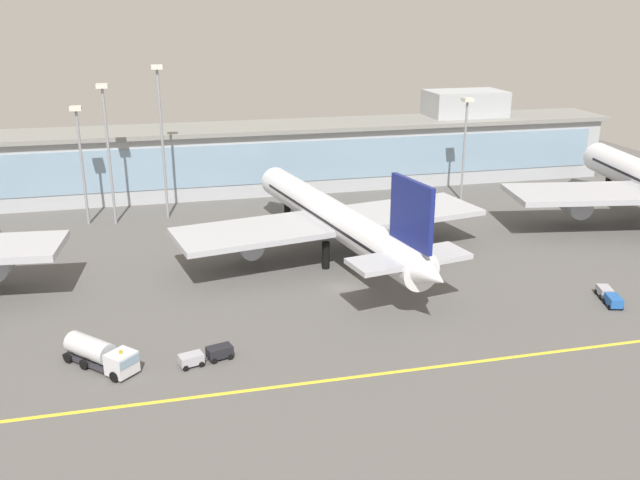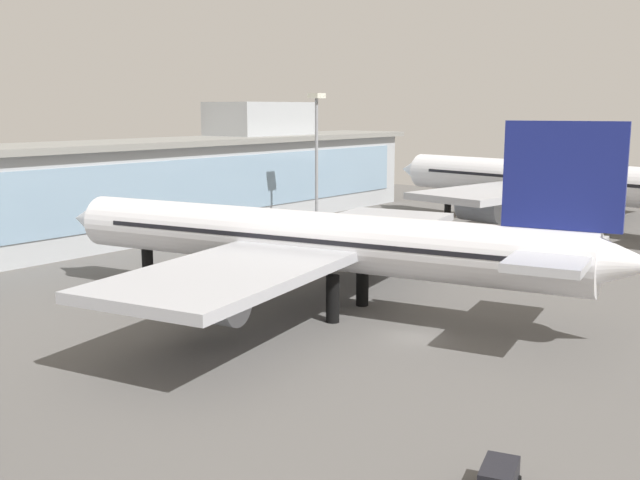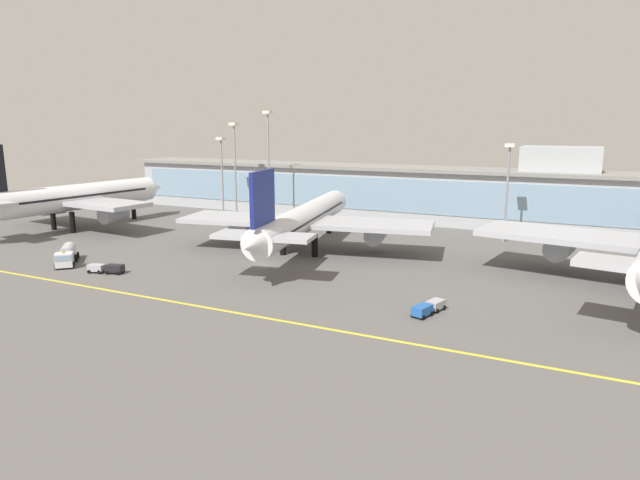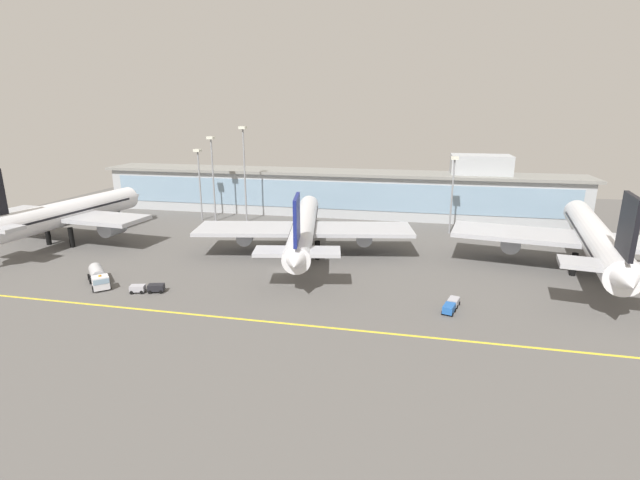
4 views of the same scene
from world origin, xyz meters
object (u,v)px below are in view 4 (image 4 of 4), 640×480
at_px(airliner_near_right, 304,228).
at_px(apron_light_mast_east, 199,173).
at_px(airliner_near_left, 67,214).
at_px(apron_light_mast_west, 213,167).
at_px(service_truck_far, 148,288).
at_px(fuel_tanker_truck, 98,277).
at_px(baggage_tug_near, 451,305).
at_px(apron_light_mast_far_east, 244,161).
at_px(airliner_far_right, 595,238).
at_px(apron_light_mast_centre, 453,182).

bearing_deg(airliner_near_right, apron_light_mast_east, 43.89).
relative_size(airliner_near_left, apron_light_mast_west, 2.19).
xyz_separation_m(service_truck_far, apron_light_mast_west, (-11.18, 51.55, 14.45)).
bearing_deg(fuel_tanker_truck, service_truck_far, 38.82).
xyz_separation_m(fuel_tanker_truck, apron_light_mast_west, (-0.75, 50.19, 13.74)).
height_order(airliner_near_left, airliner_near_right, airliner_near_left).
height_order(airliner_near_left, service_truck_far, airliner_near_left).
distance_m(baggage_tug_near, apron_light_mast_far_east, 73.68).
xyz_separation_m(apron_light_mast_west, apron_light_mast_east, (-4.43, 0.67, -1.95)).
relative_size(airliner_far_right, baggage_tug_near, 10.02).
relative_size(baggage_tug_near, apron_light_mast_far_east, 0.22).
height_order(baggage_tug_near, apron_light_mast_west, apron_light_mast_west).
distance_m(apron_light_mast_east, apron_light_mast_far_east, 13.59).
bearing_deg(airliner_near_right, apron_light_mast_far_east, 30.59).
distance_m(service_truck_far, apron_light_mast_far_east, 55.18).
bearing_deg(airliner_near_left, apron_light_mast_east, -29.48).
distance_m(apron_light_mast_west, apron_light_mast_far_east, 8.93).
bearing_deg(apron_light_mast_far_east, airliner_near_right, -48.49).
relative_size(apron_light_mast_west, apron_light_mast_far_east, 0.90).
relative_size(airliner_near_left, apron_light_mast_east, 2.58).
distance_m(airliner_near_left, apron_light_mast_centre, 91.61).
bearing_deg(airliner_far_right, apron_light_mast_far_east, 81.25).
bearing_deg(apron_light_mast_east, fuel_tanker_truck, -84.19).
height_order(apron_light_mast_centre, apron_light_mast_far_east, apron_light_mast_far_east).
bearing_deg(apron_light_mast_east, airliner_far_right, -15.08).
bearing_deg(apron_light_mast_east, airliner_near_left, -124.77).
bearing_deg(baggage_tug_near, apron_light_mast_centre, -166.59).
relative_size(apron_light_mast_centre, apron_light_mast_far_east, 0.74).
relative_size(service_truck_far, apron_light_mast_west, 0.25).
xyz_separation_m(airliner_near_left, apron_light_mast_centre, (87.19, 27.46, 6.02)).
relative_size(airliner_near_right, airliner_far_right, 0.95).
bearing_deg(apron_light_mast_east, apron_light_mast_far_east, 2.40).
height_order(airliner_far_right, baggage_tug_near, airliner_far_right).
height_order(airliner_far_right, service_truck_far, airliner_far_right).
distance_m(airliner_near_right, apron_light_mast_east, 44.99).
height_order(airliner_near_left, baggage_tug_near, airliner_near_left).
bearing_deg(airliner_near_right, apron_light_mast_west, 41.05).
distance_m(airliner_near_left, airliner_near_right, 55.85).
xyz_separation_m(airliner_far_right, service_truck_far, (-76.82, -27.32, -5.88)).
bearing_deg(airliner_near_left, service_truck_far, -119.19).
xyz_separation_m(baggage_tug_near, apron_light_mast_centre, (2.18, 48.15, 12.16)).
distance_m(airliner_far_right, service_truck_far, 81.74).
bearing_deg(fuel_tanker_truck, apron_light_mast_far_east, 127.45).
height_order(airliner_far_right, apron_light_mast_centre, apron_light_mast_centre).
relative_size(airliner_near_left, apron_light_mast_far_east, 1.97).
xyz_separation_m(apron_light_mast_west, apron_light_mast_centre, (63.26, 0.03, -2.29)).
distance_m(airliner_far_right, apron_light_mast_west, 91.68).
relative_size(airliner_far_right, service_truck_far, 10.02).
relative_size(airliner_near_left, service_truck_far, 8.80).
bearing_deg(apron_light_mast_far_east, baggage_tug_near, -43.31).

